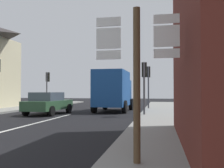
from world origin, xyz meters
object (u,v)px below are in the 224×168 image
(sedan_far, at_px, (48,103))
(traffic_light_near_right, at_px, (144,76))
(route_sign_post, at_px, (137,73))
(traffic_light_far_right, at_px, (148,78))
(delivery_truck, at_px, (113,90))
(traffic_light_far_left, at_px, (47,81))

(sedan_far, xyz_separation_m, traffic_light_near_right, (6.42, -0.32, 1.69))
(route_sign_post, bearing_deg, sedan_far, 122.28)
(route_sign_post, relative_size, traffic_light_far_right, 0.89)
(delivery_truck, distance_m, route_sign_post, 14.40)
(traffic_light_far_left, bearing_deg, route_sign_post, -60.33)
(route_sign_post, relative_size, traffic_light_near_right, 0.97)
(traffic_light_near_right, xyz_separation_m, traffic_light_far_left, (-9.84, 7.51, 0.05))
(traffic_light_near_right, distance_m, traffic_light_far_right, 5.73)
(delivery_truck, xyz_separation_m, traffic_light_far_left, (-7.28, 4.09, 0.85))
(sedan_far, distance_m, traffic_light_far_right, 8.61)
(delivery_truck, distance_m, traffic_light_far_right, 3.59)
(sedan_far, relative_size, traffic_light_near_right, 1.29)
(traffic_light_far_left, xyz_separation_m, traffic_light_far_right, (9.84, -1.79, 0.17))
(traffic_light_far_left, bearing_deg, traffic_light_far_right, -10.28)
(sedan_far, bearing_deg, route_sign_post, -57.72)
(delivery_truck, distance_m, traffic_light_far_left, 8.40)
(traffic_light_near_right, height_order, traffic_light_far_right, traffic_light_far_right)
(sedan_far, relative_size, delivery_truck, 0.85)
(sedan_far, height_order, delivery_truck, delivery_truck)
(delivery_truck, height_order, traffic_light_near_right, traffic_light_near_right)
(delivery_truck, bearing_deg, traffic_light_near_right, -53.24)
(traffic_light_far_right, bearing_deg, traffic_light_far_left, 169.72)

